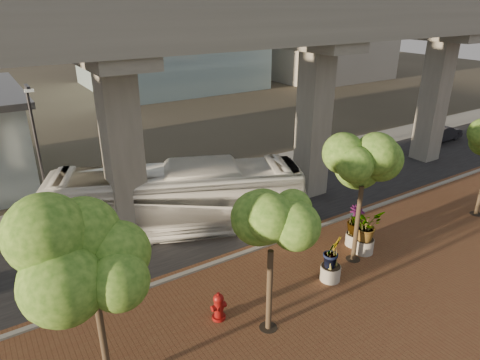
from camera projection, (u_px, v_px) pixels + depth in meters
ground at (250, 229)px, 23.64m from camera, size 160.00×160.00×0.00m
brick_plaza at (359, 310)px, 17.42m from camera, size 70.00×13.00×0.06m
asphalt_road at (231, 214)px, 25.19m from camera, size 90.00×8.00×0.04m
curb_strip at (272, 243)px, 22.06m from camera, size 70.00×0.25×0.16m
far_sidewalk at (190, 183)px, 29.46m from camera, size 90.00×3.00×0.06m
transit_viaduct at (230, 91)px, 22.36m from camera, size 72.00×5.60×12.40m
transit_bus at (178, 200)px, 22.65m from camera, size 13.73×8.23×3.78m
parked_car at (442, 133)px, 38.04m from camera, size 4.44×1.68×1.44m
fire_hydrant at (219, 306)px, 16.69m from camera, size 0.61×0.55×1.21m
planter_front at (366, 227)px, 20.81m from camera, size 2.11×2.11×2.32m
planter_right at (356, 222)px, 21.49m from camera, size 2.04×2.04×2.17m
planter_left at (332, 254)px, 18.74m from camera, size 2.02×2.02×2.22m
street_tree_far_west at (89, 253)px, 12.00m from camera, size 3.81×3.81×6.82m
street_tree_near_west at (271, 229)px, 14.75m from camera, size 3.12×3.12×5.78m
street_tree_near_east at (364, 164)px, 18.85m from camera, size 3.75×3.75×6.69m
streetlamp_west at (39, 151)px, 21.60m from camera, size 0.39×1.15×7.96m
streetlamp_east at (303, 99)px, 31.59m from camera, size 0.42×1.22×8.43m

